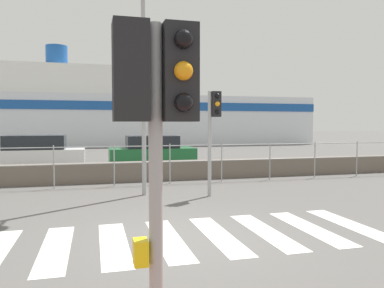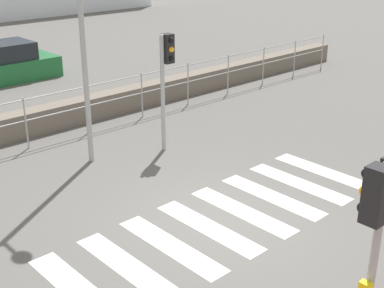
# 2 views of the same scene
# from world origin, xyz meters

# --- Properties ---
(ground_plane) EXTENTS (160.00, 160.00, 0.00)m
(ground_plane) POSITION_xyz_m (0.00, 0.00, 0.00)
(ground_plane) COLOR #565451
(crosswalk) EXTENTS (6.75, 2.40, 0.01)m
(crosswalk) POSITION_xyz_m (0.14, 0.00, 0.00)
(crosswalk) COLOR silver
(crosswalk) RESTS_ON ground_plane
(seawall) EXTENTS (25.76, 0.55, 0.65)m
(seawall) POSITION_xyz_m (0.00, 6.64, 0.33)
(seawall) COLOR #6B6056
(seawall) RESTS_ON ground_plane
(harbor_fence) EXTENTS (23.23, 0.04, 1.31)m
(harbor_fence) POSITION_xyz_m (-0.00, 5.77, 0.85)
(harbor_fence) COLOR #9EA0A3
(harbor_fence) RESTS_ON ground_plane
(traffic_light_near) EXTENTS (0.58, 0.41, 2.65)m
(traffic_light_near) POSITION_xyz_m (-1.09, -3.53, 2.07)
(traffic_light_near) COLOR #9EA0A3
(traffic_light_near) RESTS_ON ground_plane
(traffic_light_far) EXTENTS (0.34, 0.32, 2.82)m
(traffic_light_far) POSITION_xyz_m (1.61, 3.40, 2.07)
(traffic_light_far) COLOR #9EA0A3
(traffic_light_far) RESTS_ON ground_plane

